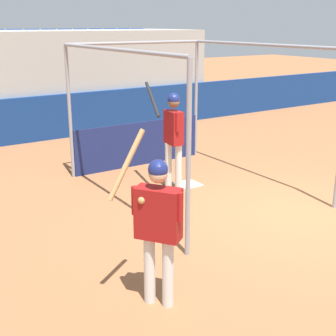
# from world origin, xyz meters

# --- Properties ---
(ground_plane) EXTENTS (60.00, 60.00, 0.00)m
(ground_plane) POSITION_xyz_m (0.00, 0.00, 0.00)
(ground_plane) COLOR #935B38
(outfield_wall) EXTENTS (24.00, 0.12, 1.22)m
(outfield_wall) POSITION_xyz_m (0.00, 7.28, 0.61)
(outfield_wall) COLOR navy
(outfield_wall) RESTS_ON ground
(bleacher_section) EXTENTS (7.60, 3.20, 2.90)m
(bleacher_section) POSITION_xyz_m (-0.00, 8.94, 1.44)
(bleacher_section) COLOR #9E9E99
(bleacher_section) RESTS_ON ground
(batting_cage) EXTENTS (3.22, 4.16, 2.71)m
(batting_cage) POSITION_xyz_m (-0.68, 2.91, 1.25)
(batting_cage) COLOR gray
(batting_cage) RESTS_ON ground
(home_plate) EXTENTS (0.44, 0.44, 0.02)m
(home_plate) POSITION_xyz_m (-0.54, 2.13, 0.01)
(home_plate) COLOR white
(home_plate) RESTS_ON ground
(player_batter) EXTENTS (0.55, 0.90, 2.01)m
(player_batter) POSITION_xyz_m (-0.90, 2.14, 1.13)
(player_batter) COLOR silver
(player_batter) RESTS_ON ground
(player_waiting) EXTENTS (0.72, 0.66, 1.99)m
(player_waiting) POSITION_xyz_m (-3.22, -1.03, 1.04)
(player_waiting) COLOR silver
(player_waiting) RESTS_ON ground
(baseball) EXTENTS (0.07, 0.07, 0.07)m
(baseball) POSITION_xyz_m (-0.44, 2.23, 0.04)
(baseball) COLOR white
(baseball) RESTS_ON ground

